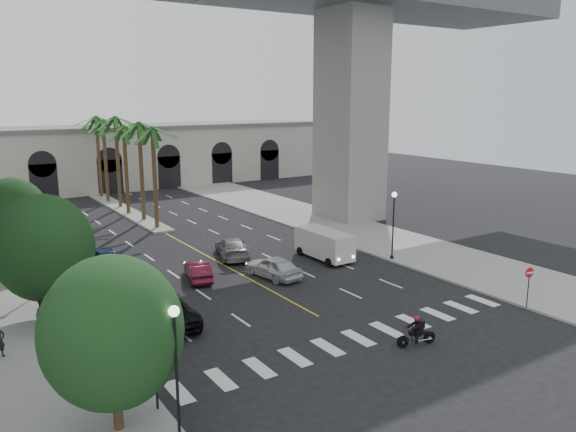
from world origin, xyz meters
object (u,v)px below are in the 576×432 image
Objects in this scene: car_c at (163,310)px; car_a at (273,267)px; car_e at (103,257)px; pedestrian_b at (44,317)px; car_d at (232,248)px; traffic_signal_far at (123,321)px; lamp_post_right at (393,220)px; do_not_enter_sign at (529,279)px; traffic_signal_near at (155,354)px; car_b at (198,271)px; lamp_post_left_near at (176,363)px; cargo_van at (325,244)px; motorcycle_rider at (418,332)px; lamp_post_left_far at (54,239)px.

car_a is at bearing -155.02° from car_c.
car_c is 1.36× the size of car_e.
car_c is 6.08m from pedestrian_b.
car_d is 2.68× the size of pedestrian_b.
car_d is 1.21× the size of car_e.
traffic_signal_far reaches higher than car_d.
lamp_post_right is at bearing 37.68° from pedestrian_b.
car_e is 29.20m from do_not_enter_sign.
lamp_post_right reaches higher than car_a.
traffic_signal_near reaches higher than car_b.
pedestrian_b is (-15.22, -1.94, 0.36)m from car_a.
lamp_post_left_near is 11.67m from car_c.
traffic_signal_near is 0.69× the size of cargo_van.
traffic_signal_near is 0.61× the size of car_c.
car_a reaches higher than car_b.
motorcycle_rider is 0.41× the size of cargo_van.
car_d is (-0.43, 19.34, 0.05)m from motorcycle_rider.
car_c is 1.13× the size of cargo_van.
pedestrian_b is (-15.19, -8.03, 0.37)m from car_d.
cargo_van is (10.28, -0.75, 0.59)m from car_b.
cargo_van is at bearing 148.56° from car_e.
traffic_signal_far is at bearing 66.30° from car_b.
do_not_enter_sign is (3.79, -14.94, 0.62)m from cargo_van.
lamp_post_right is 15.35m from motorcycle_rider.
do_not_enter_sign is (9.49, -13.28, 1.09)m from car_a.
traffic_signal_near reaches higher than motorcycle_rider.
lamp_post_right reaches higher than car_c.
lamp_post_left_near reaches higher than car_b.
pedestrian_b reaches higher than car_e.
car_e is (3.79, 2.61, -2.47)m from lamp_post_left_far.
lamp_post_right reaches higher than car_e.
lamp_post_right is 1.17× the size of car_a.
pedestrian_b is at bearing -170.48° from cargo_van.
do_not_enter_sign is (9.09, -0.03, 1.16)m from motorcycle_rider.
car_a is (12.83, 7.93, -1.73)m from traffic_signal_far.
cargo_van is (18.52, 9.59, -1.25)m from traffic_signal_far.
car_b is at bearing 51.44° from traffic_signal_far.
lamp_post_left_far reaches higher than traffic_signal_near.
cargo_van reaches higher than car_e.
pedestrian_b is at bearing -11.58° from car_c.
car_d is 9.62m from car_e.
pedestrian_b is at bearing 37.08° from car_b.
lamp_post_right is 1.33× the size of car_b.
lamp_post_left_near reaches higher than car_e.
car_b is at bearing -124.52° from car_c.
do_not_enter_sign is at bearing 134.77° from car_d.
lamp_post_left_far reaches higher than traffic_signal_far.
car_e is at bearing -54.52° from car_a.
traffic_signal_far is (0.00, 4.00, 0.00)m from traffic_signal_near.
car_b is at bearing 175.62° from cargo_van.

